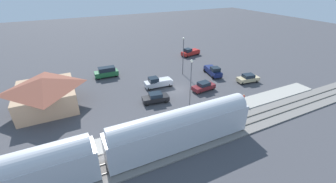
% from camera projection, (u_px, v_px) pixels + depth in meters
% --- Properties ---
extents(ground_plane, '(200.00, 200.00, 0.00)m').
position_uv_depth(ground_plane, '(177.00, 90.00, 42.15)').
color(ground_plane, '#424247').
extents(railway_track, '(4.80, 70.00, 0.30)m').
position_uv_depth(railway_track, '(224.00, 129.00, 30.94)').
color(railway_track, slate).
rests_on(railway_track, ground).
extents(platform, '(3.20, 46.00, 0.30)m').
position_uv_depth(platform, '(207.00, 115.00, 34.10)').
color(platform, '#A8A399').
rests_on(platform, ground).
extents(station_building, '(10.63, 9.45, 5.15)m').
position_uv_depth(station_building, '(45.00, 92.00, 35.49)').
color(station_building, tan).
rests_on(station_building, ground).
extents(pedestrian_on_platform, '(0.36, 0.36, 1.71)m').
position_uv_depth(pedestrian_on_platform, '(244.00, 98.00, 36.55)').
color(pedestrian_on_platform, brown).
rests_on(pedestrian_on_platform, platform).
extents(pedestrian_waiting_far, '(0.36, 0.36, 1.71)m').
position_uv_depth(pedestrian_waiting_far, '(181.00, 115.00, 32.08)').
color(pedestrian_waiting_far, '#333338').
rests_on(pedestrian_waiting_far, platform).
extents(sedan_maroon, '(2.26, 4.65, 1.74)m').
position_uv_depth(sedan_maroon, '(204.00, 86.00, 41.50)').
color(sedan_maroon, maroon).
rests_on(sedan_maroon, ground).
extents(pickup_silver, '(2.31, 5.52, 2.14)m').
position_uv_depth(pickup_silver, '(158.00, 82.00, 42.78)').
color(pickup_silver, silver).
rests_on(pickup_silver, ground).
extents(suv_green, '(2.17, 4.98, 2.22)m').
position_uv_depth(suv_green, '(106.00, 72.00, 47.11)').
color(suv_green, '#236638').
rests_on(suv_green, ground).
extents(sedan_tan, '(2.43, 4.71, 1.74)m').
position_uv_depth(sedan_tan, '(248.00, 78.00, 44.84)').
color(sedan_tan, '#C6B284').
rests_on(sedan_tan, ground).
extents(pickup_navy, '(5.66, 3.21, 2.14)m').
position_uv_depth(pickup_navy, '(213.00, 71.00, 48.09)').
color(pickup_navy, navy).
rests_on(pickup_navy, ground).
extents(pickup_red, '(2.96, 5.67, 2.14)m').
position_uv_depth(pickup_red, '(190.00, 52.00, 60.25)').
color(pickup_red, red).
rests_on(pickup_red, ground).
extents(sedan_black, '(2.45, 4.71, 1.74)m').
position_uv_depth(sedan_black, '(156.00, 98.00, 37.54)').
color(sedan_black, black).
rests_on(sedan_black, ground).
extents(light_pole_near_platform, '(0.44, 0.44, 8.53)m').
position_uv_depth(light_pole_near_platform, '(191.00, 80.00, 33.37)').
color(light_pole_near_platform, '#515156').
rests_on(light_pole_near_platform, ground).
extents(light_pole_lot_center, '(0.44, 0.44, 8.18)m').
position_uv_depth(light_pole_lot_center, '(183.00, 52.00, 46.67)').
color(light_pole_lot_center, '#515156').
rests_on(light_pole_lot_center, ground).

